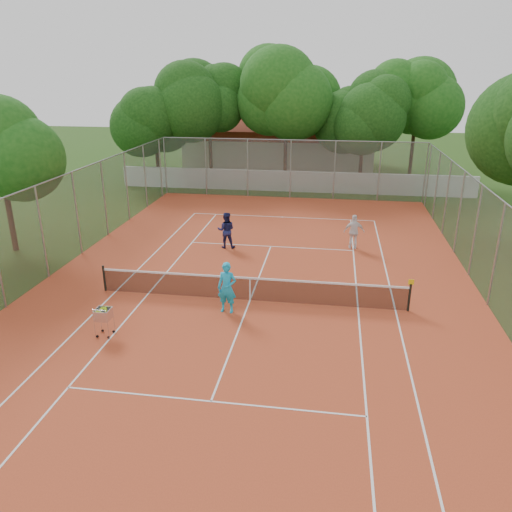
# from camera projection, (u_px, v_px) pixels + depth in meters

# --- Properties ---
(ground) EXTENTS (120.00, 120.00, 0.00)m
(ground) POSITION_uv_depth(u_px,v_px,m) (250.00, 301.00, 19.34)
(ground) COLOR #1E3B10
(ground) RESTS_ON ground
(court_pad) EXTENTS (18.00, 34.00, 0.02)m
(court_pad) POSITION_uv_depth(u_px,v_px,m) (250.00, 300.00, 19.33)
(court_pad) COLOR #B84523
(court_pad) RESTS_ON ground
(court_lines) EXTENTS (10.98, 23.78, 0.01)m
(court_lines) POSITION_uv_depth(u_px,v_px,m) (250.00, 300.00, 19.33)
(court_lines) COLOR white
(court_lines) RESTS_ON court_pad
(tennis_net) EXTENTS (11.88, 0.10, 0.98)m
(tennis_net) POSITION_uv_depth(u_px,v_px,m) (250.00, 289.00, 19.16)
(tennis_net) COLOR black
(tennis_net) RESTS_ON court_pad
(perimeter_fence) EXTENTS (18.00, 34.00, 4.00)m
(perimeter_fence) POSITION_uv_depth(u_px,v_px,m) (250.00, 252.00, 18.64)
(perimeter_fence) COLOR slate
(perimeter_fence) RESTS_ON ground
(boundary_wall) EXTENTS (26.00, 0.30, 1.50)m
(boundary_wall) POSITION_uv_depth(u_px,v_px,m) (292.00, 181.00, 36.68)
(boundary_wall) COLOR silver
(boundary_wall) RESTS_ON ground
(clubhouse) EXTENTS (16.40, 9.00, 4.40)m
(clubhouse) POSITION_uv_depth(u_px,v_px,m) (280.00, 143.00, 45.72)
(clubhouse) COLOR beige
(clubhouse) RESTS_ON ground
(tropical_trees) EXTENTS (29.00, 19.00, 10.00)m
(tropical_trees) POSITION_uv_depth(u_px,v_px,m) (297.00, 118.00, 37.98)
(tropical_trees) COLOR #11380E
(tropical_trees) RESTS_ON ground
(player_near) EXTENTS (0.74, 0.52, 1.92)m
(player_near) POSITION_uv_depth(u_px,v_px,m) (227.00, 288.00, 18.10)
(player_near) COLOR #19AAD8
(player_near) RESTS_ON court_pad
(player_far_left) EXTENTS (0.96, 0.79, 1.82)m
(player_far_left) POSITION_uv_depth(u_px,v_px,m) (226.00, 230.00, 24.81)
(player_far_left) COLOR navy
(player_far_left) RESTS_ON court_pad
(player_far_right) EXTENTS (1.04, 0.48, 1.73)m
(player_far_right) POSITION_uv_depth(u_px,v_px,m) (354.00, 232.00, 24.71)
(player_far_right) COLOR white
(player_far_right) RESTS_ON court_pad
(ball_hopper) EXTENTS (0.63, 0.63, 1.07)m
(ball_hopper) POSITION_uv_depth(u_px,v_px,m) (104.00, 321.00, 16.57)
(ball_hopper) COLOR silver
(ball_hopper) RESTS_ON court_pad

